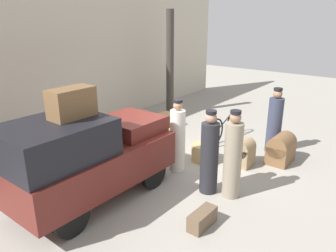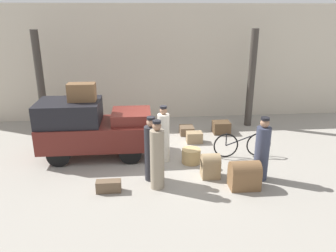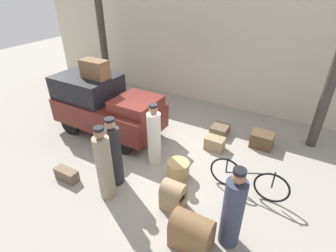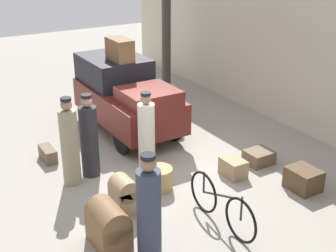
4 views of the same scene
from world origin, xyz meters
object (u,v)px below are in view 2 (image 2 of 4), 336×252
Objects in this scene: truck at (92,127)px; conductor_in_dark_uniform at (164,136)px; bicycle at (242,145)px; porter_standing_middle at (157,158)px; trunk_barrel_dark at (244,175)px; porter_lifting_near_truck at (151,151)px; suitcase_tan_flat at (194,137)px; trunk_umber_medium at (210,165)px; trunk_large_brown at (109,186)px; trunk_on_truck_roof at (82,92)px; wicker_basket at (191,156)px; suitcase_black_upright at (221,127)px; suitcase_small_leather at (187,130)px; porter_carrying_trunk at (262,151)px.

truck is 1.94× the size of conductor_in_dark_uniform.
porter_standing_middle is (-2.67, -1.62, 0.43)m from bicycle.
trunk_barrel_dark is (-0.51, -1.83, -0.04)m from bicycle.
suitcase_tan_flat is at bearing 57.77° from porter_lifting_near_truck.
trunk_barrel_dark reaches higher than trunk_umber_medium.
trunk_umber_medium is (-1.23, -1.19, -0.05)m from bicycle.
conductor_in_dark_uniform is at bearing 47.83° from trunk_large_brown.
porter_standing_middle reaches higher than trunk_umber_medium.
trunk_on_truck_roof is (-1.92, 1.65, 1.21)m from porter_lifting_near_truck.
conductor_in_dark_uniform reaches higher than wicker_basket.
suitcase_black_upright is 5.18m from trunk_on_truck_roof.
trunk_barrel_dark reaches higher than suitcase_small_leather.
conductor_in_dark_uniform is 2.81× the size of suitcase_black_upright.
truck is 1.09m from trunk_on_truck_roof.
suitcase_black_upright is (2.27, 2.17, -0.57)m from conductor_in_dark_uniform.
conductor_in_dark_uniform is 2.30× the size of trunk_barrel_dark.
suitcase_small_leather is at bearing 56.97° from trunk_large_brown.
trunk_on_truck_roof is (-4.21, 2.31, 1.65)m from trunk_barrel_dark.
suitcase_black_upright is at bearing 19.22° from trunk_on_truck_roof.
conductor_in_dark_uniform is at bearing -177.76° from bicycle.
porter_lifting_near_truck is 2.60× the size of trunk_umber_medium.
porter_standing_middle is 2.96× the size of suitcase_black_upright.
wicker_basket is at bearing 125.34° from trunk_barrel_dark.
truck is 1.85× the size of bicycle.
truck is at bearing -159.97° from suitcase_black_upright.
trunk_umber_medium is (-1.10, -3.27, 0.12)m from suitcase_black_upright.
porter_standing_middle reaches higher than porter_carrying_trunk.
trunk_large_brown is (-1.21, -0.11, -0.67)m from porter_standing_middle.
porter_lifting_near_truck reaches higher than suitcase_tan_flat.
wicker_basket reaches higher than suitcase_small_leather.
porter_lifting_near_truck reaches higher than suitcase_black_upright.
suitcase_small_leather is (-0.15, 0.82, -0.04)m from suitcase_tan_flat.
porter_standing_middle reaches higher than suitcase_small_leather.
truck is at bearing 165.44° from wicker_basket.
suitcase_tan_flat is 0.79× the size of trunk_umber_medium.
truck is 6.00× the size of wicker_basket.
porter_lifting_near_truck reaches higher than porter_carrying_trunk.
conductor_in_dark_uniform is (-2.40, -0.09, 0.39)m from bicycle.
conductor_in_dark_uniform is at bearing -13.89° from trunk_on_truck_roof.
bicycle is at bearing 2.24° from conductor_in_dark_uniform.
porter_standing_middle is 2.42× the size of trunk_barrel_dark.
wicker_basket is at bearing -13.66° from trunk_on_truck_roof.
truck is 3.60m from suitcase_small_leather.
suitcase_tan_flat is at bearing 103.60° from trunk_barrel_dark.
wicker_basket is 2.09m from porter_carrying_trunk.
suitcase_black_upright reaches higher than suitcase_small_leather.
wicker_basket is 0.69× the size of trunk_on_truck_roof.
porter_carrying_trunk is at bearing -87.69° from bicycle.
porter_lifting_near_truck is 2.87× the size of suitcase_black_upright.
suitcase_black_upright is at bearing 57.96° from wicker_basket.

